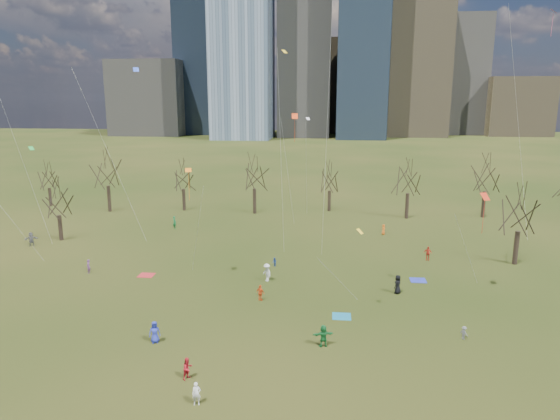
# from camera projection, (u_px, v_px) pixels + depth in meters

# --- Properties ---
(ground) EXTENTS (500.00, 500.00, 0.00)m
(ground) POSITION_uv_depth(u_px,v_px,m) (265.00, 324.00, 41.37)
(ground) COLOR black
(ground) RESTS_ON ground
(downtown_skyline) EXTENTS (212.50, 78.00, 118.00)m
(downtown_skyline) POSITION_uv_depth(u_px,v_px,m) (317.00, 53.00, 237.41)
(downtown_skyline) COLOR slate
(downtown_skyline) RESTS_ON ground
(bare_tree_row) EXTENTS (113.04, 29.80, 9.50)m
(bare_tree_row) POSITION_uv_depth(u_px,v_px,m) (296.00, 179.00, 76.15)
(bare_tree_row) COLOR black
(bare_tree_row) RESTS_ON ground
(blanket_teal) EXTENTS (1.60, 1.50, 0.03)m
(blanket_teal) POSITION_uv_depth(u_px,v_px,m) (342.00, 316.00, 42.75)
(blanket_teal) COLOR #187095
(blanket_teal) RESTS_ON ground
(blanket_navy) EXTENTS (1.60, 1.50, 0.03)m
(blanket_navy) POSITION_uv_depth(u_px,v_px,m) (418.00, 280.00, 51.20)
(blanket_navy) COLOR #2533AF
(blanket_navy) RESTS_ON ground
(blanket_crimson) EXTENTS (1.60, 1.50, 0.03)m
(blanket_crimson) POSITION_uv_depth(u_px,v_px,m) (146.00, 275.00, 52.64)
(blanket_crimson) COLOR red
(blanket_crimson) RESTS_ON ground
(person_0) EXTENTS (0.98, 0.80, 1.72)m
(person_0) POSITION_uv_depth(u_px,v_px,m) (155.00, 332.00, 38.04)
(person_0) COLOR #2A36B7
(person_0) RESTS_ON ground
(person_1) EXTENTS (0.61, 0.48, 1.47)m
(person_1) POSITION_uv_depth(u_px,v_px,m) (196.00, 394.00, 30.35)
(person_1) COLOR white
(person_1) RESTS_ON ground
(person_2) EXTENTS (0.88, 0.93, 1.52)m
(person_2) POSITION_uv_depth(u_px,v_px,m) (188.00, 368.00, 33.14)
(person_2) COLOR red
(person_2) RESTS_ON ground
(person_3) EXTENTS (0.74, 0.79, 1.07)m
(person_3) POSITION_uv_depth(u_px,v_px,m) (464.00, 333.00, 38.64)
(person_3) COLOR slate
(person_3) RESTS_ON ground
(person_4) EXTENTS (0.97, 0.72, 1.52)m
(person_4) POSITION_uv_depth(u_px,v_px,m) (260.00, 293.00, 45.94)
(person_4) COLOR #F4551B
(person_4) RESTS_ON ground
(person_5) EXTENTS (1.67, 0.93, 1.72)m
(person_5) POSITION_uv_depth(u_px,v_px,m) (323.00, 336.00, 37.46)
(person_5) COLOR #186F31
(person_5) RESTS_ON ground
(person_6) EXTENTS (1.02, 1.07, 1.84)m
(person_6) POSITION_uv_depth(u_px,v_px,m) (398.00, 284.00, 47.60)
(person_6) COLOR black
(person_6) RESTS_ON ground
(person_7) EXTENTS (0.45, 0.60, 1.50)m
(person_7) POSITION_uv_depth(u_px,v_px,m) (88.00, 266.00, 53.22)
(person_7) COLOR #7B4387
(person_7) RESTS_ON ground
(person_8) EXTENTS (0.59, 0.62, 1.01)m
(person_8) POSITION_uv_depth(u_px,v_px,m) (274.00, 262.00, 55.29)
(person_8) COLOR #2547A2
(person_8) RESTS_ON ground
(person_9) EXTENTS (1.31, 1.35, 1.85)m
(person_9) POSITION_uv_depth(u_px,v_px,m) (267.00, 272.00, 50.84)
(person_9) COLOR silver
(person_9) RESTS_ON ground
(person_10) EXTENTS (1.00, 0.54, 1.62)m
(person_10) POSITION_uv_depth(u_px,v_px,m) (428.00, 253.00, 57.45)
(person_10) COLOR red
(person_10) RESTS_ON ground
(person_11) EXTENTS (1.70, 1.24, 1.78)m
(person_11) POSITION_uv_depth(u_px,v_px,m) (31.00, 239.00, 62.90)
(person_11) COLOR slate
(person_11) RESTS_ON ground
(person_12) EXTENTS (0.60, 0.79, 1.45)m
(person_12) POSITION_uv_depth(u_px,v_px,m) (383.00, 229.00, 68.16)
(person_12) COLOR orange
(person_12) RESTS_ON ground
(person_13) EXTENTS (0.77, 0.77, 1.80)m
(person_13) POSITION_uv_depth(u_px,v_px,m) (175.00, 222.00, 71.29)
(person_13) COLOR #197238
(person_13) RESTS_ON ground
(kites_airborne) EXTENTS (72.14, 44.49, 30.20)m
(kites_airborne) POSITION_uv_depth(u_px,v_px,m) (284.00, 155.00, 52.17)
(kites_airborne) COLOR orange
(kites_airborne) RESTS_ON ground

